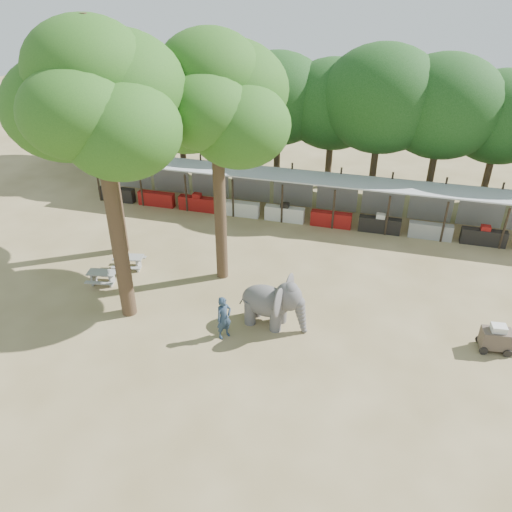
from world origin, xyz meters
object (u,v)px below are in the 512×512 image
(handler, at_px, (224,318))
(cart_front, at_px, (496,338))
(yard_tree_center, at_px, (96,100))
(picnic_table_far, at_px, (129,261))
(elephant, at_px, (274,302))
(picnic_table_near, at_px, (102,276))
(yard_tree_left, at_px, (100,94))
(yard_tree_back, at_px, (214,99))

(handler, xyz_separation_m, cart_front, (10.64, 2.08, -0.36))
(yard_tree_center, bearing_deg, handler, -7.64)
(picnic_table_far, distance_m, cart_front, 17.08)
(elephant, distance_m, picnic_table_near, 8.73)
(yard_tree_left, bearing_deg, yard_tree_back, -9.46)
(yard_tree_back, distance_m, handler, 9.06)
(yard_tree_back, xyz_separation_m, picnic_table_far, (-4.62, -0.85, -8.07))
(handler, height_order, picnic_table_far, handler)
(yard_tree_left, relative_size, yard_tree_center, 0.92)
(yard_tree_left, height_order, elephant, yard_tree_left)
(yard_tree_center, xyz_separation_m, elephant, (6.48, 0.72, -8.07))
(yard_tree_back, bearing_deg, yard_tree_center, -126.86)
(elephant, bearing_deg, yard_tree_center, -165.37)
(yard_tree_back, distance_m, picnic_table_far, 9.33)
(elephant, relative_size, picnic_table_far, 1.81)
(yard_tree_left, height_order, yard_tree_center, yard_tree_center)
(yard_tree_center, xyz_separation_m, yard_tree_back, (3.00, 4.00, -0.67))
(yard_tree_left, distance_m, cart_front, 20.20)
(handler, bearing_deg, picnic_table_near, 109.05)
(elephant, height_order, picnic_table_near, elephant)
(cart_front, bearing_deg, picnic_table_near, 173.68)
(handler, bearing_deg, yard_tree_left, 90.60)
(handler, bearing_deg, yard_tree_back, 57.17)
(picnic_table_near, distance_m, cart_front, 17.56)
(yard_tree_left, distance_m, yard_tree_center, 5.92)
(picnic_table_far, bearing_deg, picnic_table_near, -121.12)
(yard_tree_back, bearing_deg, cart_front, -11.67)
(yard_tree_left, distance_m, picnic_table_near, 8.52)
(elephant, bearing_deg, yard_tree_back, 144.96)
(yard_tree_back, height_order, cart_front, yard_tree_back)
(elephant, xyz_separation_m, picnic_table_near, (-8.66, 0.85, -0.70))
(handler, distance_m, picnic_table_far, 7.41)
(yard_tree_back, distance_m, picnic_table_near, 9.92)
(yard_tree_center, bearing_deg, yard_tree_left, 120.96)
(yard_tree_back, bearing_deg, handler, -69.51)
(yard_tree_back, relative_size, handler, 5.93)
(picnic_table_near, distance_m, picnic_table_far, 1.68)
(picnic_table_near, bearing_deg, yard_tree_back, 15.96)
(handler, bearing_deg, picnic_table_far, 95.89)
(handler, xyz_separation_m, picnic_table_near, (-6.92, 2.20, -0.51))
(picnic_table_near, bearing_deg, elephant, -14.79)
(picnic_table_far, height_order, cart_front, cart_front)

